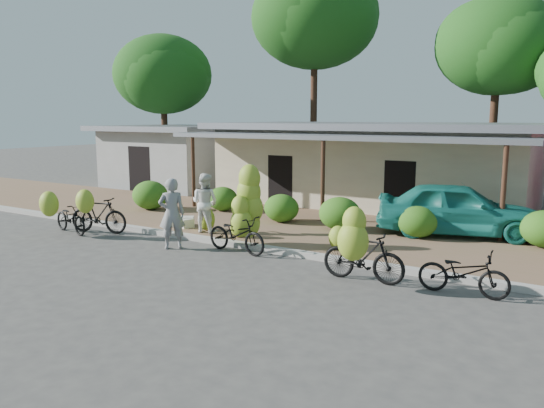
{
  "coord_description": "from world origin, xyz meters",
  "views": [
    {
      "loc": [
        7.82,
        -9.72,
        3.58
      ],
      "look_at": [
        0.18,
        2.59,
        1.2
      ],
      "focal_mm": 35.0,
      "sensor_mm": 36.0,
      "label": 1
    }
  ],
  "objects_px": {
    "tree_far_center": "(313,16)",
    "bike_right": "(361,251)",
    "tree_back_left": "(162,73)",
    "bike_far_right": "(463,273)",
    "bike_left": "(97,213)",
    "sack_near": "(180,221)",
    "bike_center": "(243,218)",
    "sack_far": "(183,222)",
    "vendor": "(172,214)",
    "bystander": "(205,203)",
    "tree_center_right": "(494,44)",
    "bike_far_left": "(67,215)",
    "teal_van": "(458,209)"
  },
  "relations": [
    {
      "from": "bike_right",
      "to": "bike_far_right",
      "type": "bearing_deg",
      "value": -81.12
    },
    {
      "from": "bike_far_right",
      "to": "bystander",
      "type": "distance_m",
      "value": 8.08
    },
    {
      "from": "tree_far_center",
      "to": "sack_far",
      "type": "distance_m",
      "value": 15.91
    },
    {
      "from": "bike_far_left",
      "to": "bystander",
      "type": "height_order",
      "value": "bystander"
    },
    {
      "from": "tree_back_left",
      "to": "bystander",
      "type": "height_order",
      "value": "tree_back_left"
    },
    {
      "from": "bike_center",
      "to": "sack_far",
      "type": "distance_m",
      "value": 3.4
    },
    {
      "from": "sack_far",
      "to": "vendor",
      "type": "xyz_separation_m",
      "value": [
        1.36,
        -2.0,
        0.72
      ]
    },
    {
      "from": "bystander",
      "to": "teal_van",
      "type": "relative_size",
      "value": 0.39
    },
    {
      "from": "bike_left",
      "to": "bike_far_right",
      "type": "bearing_deg",
      "value": -106.33
    },
    {
      "from": "tree_back_left",
      "to": "tree_center_right",
      "type": "bearing_deg",
      "value": 11.63
    },
    {
      "from": "bike_far_left",
      "to": "teal_van",
      "type": "distance_m",
      "value": 11.86
    },
    {
      "from": "tree_far_center",
      "to": "sack_near",
      "type": "xyz_separation_m",
      "value": [
        2.2,
        -13.2,
        -8.56
      ]
    },
    {
      "from": "bike_right",
      "to": "sack_near",
      "type": "relative_size",
      "value": 2.23
    },
    {
      "from": "sack_far",
      "to": "tree_back_left",
      "type": "bearing_deg",
      "value": 135.37
    },
    {
      "from": "bike_left",
      "to": "sack_far",
      "type": "xyz_separation_m",
      "value": [
        1.93,
        1.81,
        -0.4
      ]
    },
    {
      "from": "tree_far_center",
      "to": "bike_far_left",
      "type": "distance_m",
      "value": 17.56
    },
    {
      "from": "bike_far_left",
      "to": "teal_van",
      "type": "bearing_deg",
      "value": -49.73
    },
    {
      "from": "vendor",
      "to": "tree_back_left",
      "type": "bearing_deg",
      "value": -90.93
    },
    {
      "from": "bike_left",
      "to": "sack_near",
      "type": "distance_m",
      "value": 2.58
    },
    {
      "from": "bike_far_right",
      "to": "vendor",
      "type": "xyz_separation_m",
      "value": [
        -7.66,
        -0.19,
        0.51
      ]
    },
    {
      "from": "bike_right",
      "to": "tree_far_center",
      "type": "bearing_deg",
      "value": 29.44
    },
    {
      "from": "bike_center",
      "to": "teal_van",
      "type": "relative_size",
      "value": 0.5
    },
    {
      "from": "bike_right",
      "to": "vendor",
      "type": "xyz_separation_m",
      "value": [
        -5.59,
        0.19,
        0.24
      ]
    },
    {
      "from": "tree_center_right",
      "to": "tree_far_center",
      "type": "bearing_deg",
      "value": -176.82
    },
    {
      "from": "tree_back_left",
      "to": "bike_far_right",
      "type": "height_order",
      "value": "tree_back_left"
    },
    {
      "from": "bike_center",
      "to": "bike_far_right",
      "type": "xyz_separation_m",
      "value": [
        5.89,
        -0.65,
        -0.43
      ]
    },
    {
      "from": "tree_center_right",
      "to": "bike_far_left",
      "type": "distance_m",
      "value": 19.58
    },
    {
      "from": "tree_far_center",
      "to": "bystander",
      "type": "height_order",
      "value": "tree_far_center"
    },
    {
      "from": "bike_far_left",
      "to": "teal_van",
      "type": "relative_size",
      "value": 0.41
    },
    {
      "from": "bike_left",
      "to": "bike_center",
      "type": "xyz_separation_m",
      "value": [
        5.06,
        0.65,
        0.25
      ]
    },
    {
      "from": "bike_far_left",
      "to": "bike_far_right",
      "type": "height_order",
      "value": "bike_far_left"
    },
    {
      "from": "tree_center_right",
      "to": "bike_far_left",
      "type": "height_order",
      "value": "tree_center_right"
    },
    {
      "from": "sack_near",
      "to": "vendor",
      "type": "xyz_separation_m",
      "value": [
        1.49,
        -1.99,
        0.71
      ]
    },
    {
      "from": "tree_far_center",
      "to": "teal_van",
      "type": "relative_size",
      "value": 2.46
    },
    {
      "from": "bike_center",
      "to": "sack_near",
      "type": "height_order",
      "value": "bike_center"
    },
    {
      "from": "bike_left",
      "to": "sack_near",
      "type": "relative_size",
      "value": 2.36
    },
    {
      "from": "tree_back_left",
      "to": "bike_far_left",
      "type": "bearing_deg",
      "value": -58.65
    },
    {
      "from": "tree_far_center",
      "to": "bike_right",
      "type": "relative_size",
      "value": 6.01
    },
    {
      "from": "bike_right",
      "to": "bystander",
      "type": "relative_size",
      "value": 1.05
    },
    {
      "from": "vendor",
      "to": "bystander",
      "type": "xyz_separation_m",
      "value": [
        -0.25,
        1.73,
        0.04
      ]
    },
    {
      "from": "bystander",
      "to": "teal_van",
      "type": "distance_m",
      "value": 7.53
    },
    {
      "from": "bike_far_right",
      "to": "teal_van",
      "type": "xyz_separation_m",
      "value": [
        -1.3,
        5.13,
        0.43
      ]
    },
    {
      "from": "tree_far_center",
      "to": "bike_right",
      "type": "distance_m",
      "value": 19.71
    },
    {
      "from": "teal_van",
      "to": "bike_center",
      "type": "bearing_deg",
      "value": 118.11
    },
    {
      "from": "tree_back_left",
      "to": "bike_far_left",
      "type": "height_order",
      "value": "tree_back_left"
    },
    {
      "from": "tree_far_center",
      "to": "bike_far_right",
      "type": "distance_m",
      "value": 20.58
    },
    {
      "from": "bike_right",
      "to": "teal_van",
      "type": "distance_m",
      "value": 5.57
    },
    {
      "from": "tree_center_right",
      "to": "bike_center",
      "type": "xyz_separation_m",
      "value": [
        -3.54,
        -14.85,
        -5.94
      ]
    },
    {
      "from": "bike_far_left",
      "to": "vendor",
      "type": "relative_size",
      "value": 0.97
    },
    {
      "from": "tree_far_center",
      "to": "sack_far",
      "type": "relative_size",
      "value": 15.2
    }
  ]
}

